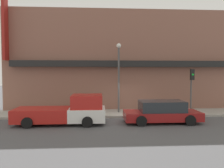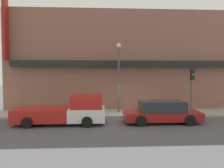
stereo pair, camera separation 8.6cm
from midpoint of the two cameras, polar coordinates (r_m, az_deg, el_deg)
ground_plane at (r=15.64m, az=4.68°, el=-8.84°), size 80.00×80.00×0.00m
sidewalk at (r=17.01m, az=4.01°, el=-7.61°), size 36.00×2.85×0.15m
building at (r=19.63m, az=2.92°, el=5.98°), size 19.80×3.80×11.00m
pickup_truck at (r=14.01m, az=-11.63°, el=-7.01°), size 5.55×2.15×1.82m
parked_car at (r=14.44m, az=12.98°, el=-7.14°), size 4.82×2.06×1.40m
fire_hydrant at (r=16.62m, az=11.27°, el=-6.35°), size 0.20×0.20×0.75m
street_lamp at (r=16.68m, az=1.92°, el=3.90°), size 0.36×0.36×5.28m
traffic_light at (r=17.28m, az=20.25°, el=0.27°), size 0.28×0.42×3.31m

